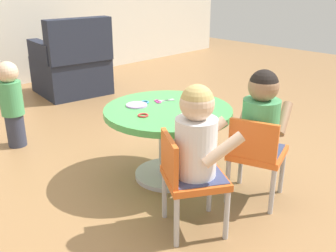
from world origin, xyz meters
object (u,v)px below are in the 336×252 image
Objects in this scene: seated_child_left at (197,135)px; child_chair_right at (256,154)px; rolling_pin at (198,100)px; armchair_dark at (72,66)px; craft_table at (168,127)px; seated_child_right at (261,114)px; craft_scissors at (162,101)px; child_chair_left at (188,177)px; toddler_standing at (12,102)px.

seated_child_left is 0.95× the size of child_chair_right.
armchair_dark is at bearing 78.95° from rolling_pin.
craft_table is 0.27m from rolling_pin.
child_chair_right is at bearing -75.10° from craft_table.
seated_child_right is 0.60× the size of armchair_dark.
rolling_pin is 0.24m from craft_scissors.
craft_table is 2.24m from armchair_dark.
child_chair_right is at bearing -83.20° from craft_scissors.
seated_child_left is (0.03, -0.02, 0.23)m from child_chair_left.
craft_table is at bearing -118.06° from craft_scissors.
craft_table is 1.51× the size of child_chair_left.
seated_child_left is at bearing 171.93° from child_chair_right.
craft_scissors reaches higher than craft_table.
armchair_dark is at bearing 73.46° from craft_table.
child_chair_left is at bearing 170.10° from child_chair_right.
child_chair_left is 0.57m from seated_child_right.
craft_table is 0.95× the size of armchair_dark.
toddler_standing is at bearing 96.15° from seated_child_left.
seated_child_right is 2.33× the size of rolling_pin.
child_chair_right is (0.15, -0.57, -0.05)m from craft_table.
seated_child_right reaches higher than craft_table.
seated_child_left is at bearing -120.27° from craft_scissors.
craft_table is 0.61m from seated_child_left.
child_chair_left is at bearing -123.40° from craft_scissors.
seated_child_left is at bearing 174.00° from seated_child_right.
seated_child_left is 0.51m from child_chair_right.
rolling_pin is (0.50, 0.43, -0.02)m from seated_child_left.
seated_child_right is at bearing -91.80° from rolling_pin.
rolling_pin is at bearing -20.04° from craft_table.
rolling_pin is 1.54× the size of craft_scissors.
child_chair_right is at bearing -161.70° from seated_child_right.
child_chair_right is at bearing -100.17° from armchair_dark.
rolling_pin is at bearing -61.70° from toddler_standing.
armchair_dark is (0.97, 2.63, 0.00)m from child_chair_left.
toddler_standing reaches higher than rolling_pin.
seated_child_left is at bearing -83.85° from toddler_standing.
seated_child_right is at bearing -99.43° from armchair_dark.
child_chair_right is at bearing -96.14° from rolling_pin.
seated_child_left is at bearing -139.61° from rolling_pin.
toddler_standing is (-1.12, -0.95, 0.05)m from armchair_dark.
armchair_dark is at bearing 70.52° from seated_child_left.
child_chair_left reaches higher than rolling_pin.
rolling_pin is at bearing 83.86° from child_chair_right.
armchair_dark is at bearing 79.83° from child_chair_right.
child_chair_left is at bearing -84.92° from toddler_standing.
craft_scissors is at bearing 61.94° from craft_table.
armchair_dark reaches higher than seated_child_right.
child_chair_right is 0.80× the size of toddler_standing.
craft_scissors is at bearing 96.80° from child_chair_right.
seated_child_right is 0.76× the size of toddler_standing.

